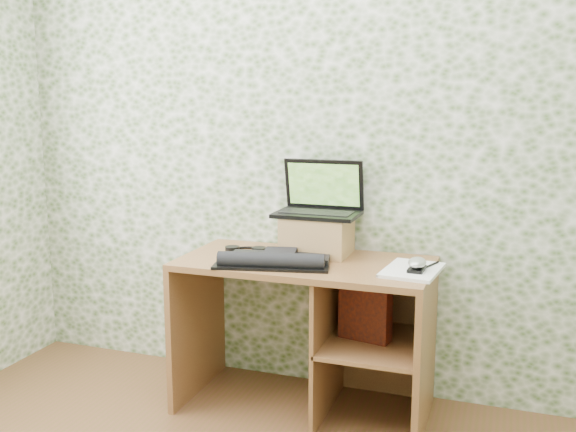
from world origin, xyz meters
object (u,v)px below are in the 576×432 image
at_px(riser, 317,235).
at_px(notepad, 412,270).
at_px(keyboard, 276,260).
at_px(desk, 322,314).
at_px(laptop, 320,202).

bearing_deg(riser, notepad, -19.93).
bearing_deg(keyboard, riser, 54.70).
height_order(desk, riser, riser).
height_order(laptop, keyboard, laptop).
height_order(riser, keyboard, riser).
bearing_deg(laptop, riser, -89.92).
bearing_deg(riser, laptop, 90.00).
distance_m(laptop, notepad, 0.60).
bearing_deg(keyboard, laptop, 57.64).
relative_size(keyboard, notepad, 1.64).
bearing_deg(desk, notepad, -8.49).
xyz_separation_m(keyboard, notepad, (0.62, 0.09, -0.02)).
xyz_separation_m(laptop, notepad, (0.50, -0.22, -0.25)).
bearing_deg(laptop, notepad, -24.14).
relative_size(desk, keyboard, 2.21).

